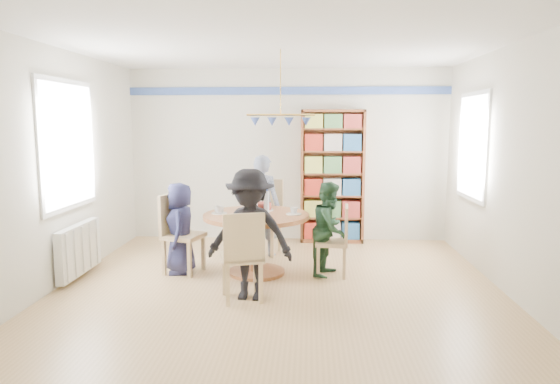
# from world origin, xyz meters

# --- Properties ---
(ground) EXTENTS (5.00, 5.00, 0.00)m
(ground) POSITION_xyz_m (0.00, 0.00, 0.00)
(ground) COLOR tan
(room_shell) EXTENTS (5.00, 5.00, 5.00)m
(room_shell) POSITION_xyz_m (-0.26, 0.87, 1.65)
(room_shell) COLOR white
(room_shell) RESTS_ON ground
(radiator) EXTENTS (0.12, 1.00, 0.60)m
(radiator) POSITION_xyz_m (-2.42, 0.30, 0.35)
(radiator) COLOR silver
(radiator) RESTS_ON ground
(dining_table) EXTENTS (1.30, 1.30, 0.75)m
(dining_table) POSITION_xyz_m (-0.30, 0.58, 0.56)
(dining_table) COLOR #955F30
(dining_table) RESTS_ON ground
(chair_left) EXTENTS (0.54, 0.54, 0.98)m
(chair_left) POSITION_xyz_m (-1.29, 0.59, 0.54)
(chair_left) COLOR tan
(chair_left) RESTS_ON ground
(chair_right) EXTENTS (0.41, 0.41, 0.86)m
(chair_right) POSITION_xyz_m (0.70, 0.57, 0.48)
(chair_right) COLOR tan
(chair_right) RESTS_ON ground
(chair_far) EXTENTS (0.55, 0.55, 1.05)m
(chair_far) POSITION_xyz_m (-0.28, 1.62, 0.58)
(chair_far) COLOR tan
(chair_far) RESTS_ON ground
(chair_near) EXTENTS (0.52, 0.52, 0.96)m
(chair_near) POSITION_xyz_m (-0.34, -0.41, 0.53)
(chair_near) COLOR tan
(chair_near) RESTS_ON ground
(person_left) EXTENTS (0.45, 0.61, 1.13)m
(person_left) POSITION_xyz_m (-1.25, 0.57, 0.56)
(person_left) COLOR #1A1B3A
(person_left) RESTS_ON ground
(person_right) EXTENTS (0.61, 0.68, 1.15)m
(person_right) POSITION_xyz_m (0.60, 0.59, 0.58)
(person_right) COLOR #1C3821
(person_right) RESTS_ON ground
(person_far) EXTENTS (0.60, 0.49, 1.42)m
(person_far) POSITION_xyz_m (-0.31, 1.48, 0.71)
(person_far) COLOR gray
(person_far) RESTS_ON ground
(person_near) EXTENTS (0.94, 0.61, 1.39)m
(person_near) POSITION_xyz_m (-0.27, -0.31, 0.69)
(person_near) COLOR black
(person_near) RESTS_ON ground
(bookshelf) EXTENTS (0.98, 0.29, 2.06)m
(bookshelf) POSITION_xyz_m (0.70, 2.34, 1.01)
(bookshelf) COLOR brown
(bookshelf) RESTS_ON ground
(tableware) EXTENTS (1.11, 1.11, 0.29)m
(tableware) POSITION_xyz_m (-0.32, 0.61, 0.81)
(tableware) COLOR white
(tableware) RESTS_ON dining_table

